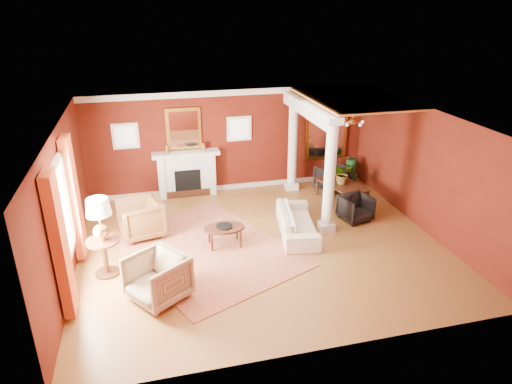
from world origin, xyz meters
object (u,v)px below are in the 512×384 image
object	(u,v)px
armchair_leopard	(140,217)
armchair_stripe	(157,276)
coffee_table	(224,229)
dining_table	(343,187)
side_table	(100,223)
sofa	(297,218)

from	to	relation	value
armchair_leopard	armchair_stripe	distance (m)	2.62
coffee_table	dining_table	xyz separation A→B (m)	(3.60, 1.65, -0.01)
armchair_stripe	coffee_table	xyz separation A→B (m)	(1.55, 1.67, -0.06)
armchair_leopard	armchair_stripe	world-z (taller)	armchair_leopard
armchair_leopard	side_table	bearing A→B (deg)	-38.05
armchair_leopard	sofa	bearing A→B (deg)	65.30
armchair_stripe	dining_table	xyz separation A→B (m)	(5.16, 3.32, -0.07)
coffee_table	dining_table	size ratio (longest dim) A/B	0.62
coffee_table	armchair_leopard	bearing A→B (deg)	152.53
armchair_stripe	side_table	world-z (taller)	side_table
armchair_leopard	dining_table	xyz separation A→B (m)	(5.42, 0.71, -0.08)
sofa	side_table	world-z (taller)	side_table
side_table	dining_table	distance (m)	6.57
armchair_stripe	coffee_table	distance (m)	2.28
armchair_leopard	armchair_stripe	bearing A→B (deg)	-6.72
sofa	side_table	size ratio (longest dim) A/B	1.22
armchair_stripe	coffee_table	world-z (taller)	armchair_stripe
coffee_table	side_table	size ratio (longest dim) A/B	0.55
side_table	coffee_table	bearing A→B (deg)	12.46
armchair_leopard	dining_table	world-z (taller)	armchair_leopard
side_table	dining_table	bearing A→B (deg)	19.83
dining_table	side_table	bearing A→B (deg)	95.69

